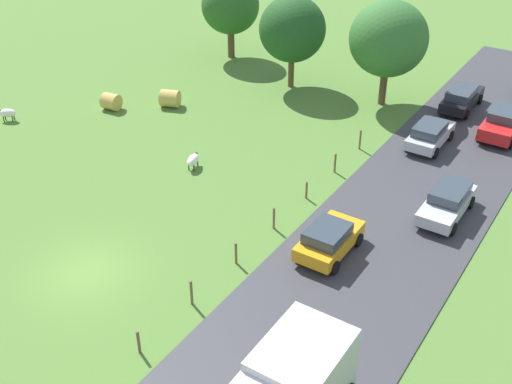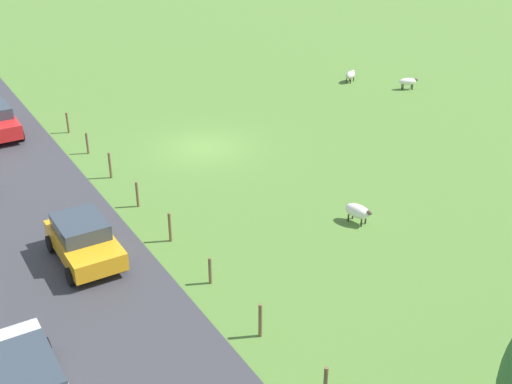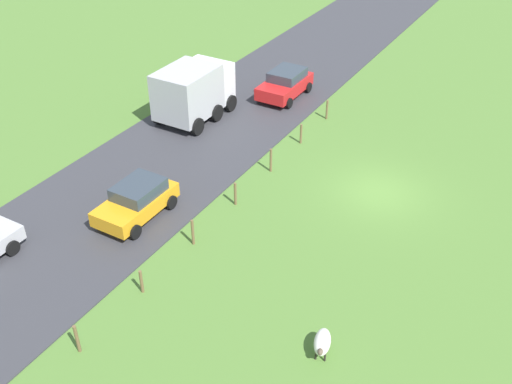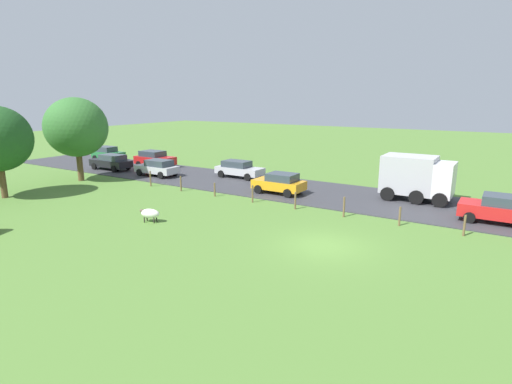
% 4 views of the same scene
% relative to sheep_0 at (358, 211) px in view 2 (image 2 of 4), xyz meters
% --- Properties ---
extents(ground_plane, '(160.00, 160.00, 0.00)m').
position_rel_sheep_0_xyz_m(ground_plane, '(1.76, -10.18, -0.52)').
color(ground_plane, '#517A33').
extents(sheep_0, '(0.86, 1.29, 0.80)m').
position_rel_sheep_0_xyz_m(sheep_0, '(0.00, 0.00, 0.00)').
color(sheep_0, white).
rests_on(sheep_0, ground_plane).
extents(sheep_2, '(1.26, 0.90, 0.75)m').
position_rel_sheep_0_xyz_m(sheep_2, '(-13.90, -12.01, -0.00)').
color(sheep_2, white).
rests_on(sheep_2, ground_plane).
extents(sheep_3, '(1.18, 0.99, 0.74)m').
position_rel_sheep_0_xyz_m(sheep_3, '(-11.73, -15.19, -0.04)').
color(sheep_3, beige).
rests_on(sheep_3, ground_plane).
extents(fence_post_0, '(0.12, 0.12, 1.15)m').
position_rel_sheep_0_xyz_m(fence_post_0, '(7.08, -15.86, 0.05)').
color(fence_post_0, brown).
rests_on(fence_post_0, ground_plane).
extents(fence_post_1, '(0.12, 0.12, 1.11)m').
position_rel_sheep_0_xyz_m(fence_post_1, '(7.08, -12.55, 0.03)').
color(fence_post_1, brown).
rests_on(fence_post_1, ground_plane).
extents(fence_post_2, '(0.12, 0.12, 1.26)m').
position_rel_sheep_0_xyz_m(fence_post_2, '(7.08, -9.24, 0.11)').
color(fence_post_2, brown).
rests_on(fence_post_2, ground_plane).
extents(fence_post_3, '(0.12, 0.12, 1.15)m').
position_rel_sheep_0_xyz_m(fence_post_3, '(7.08, -5.92, 0.05)').
color(fence_post_3, brown).
rests_on(fence_post_3, ground_plane).
extents(fence_post_4, '(0.12, 0.12, 1.22)m').
position_rel_sheep_0_xyz_m(fence_post_4, '(7.08, -2.61, 0.08)').
color(fence_post_4, brown).
rests_on(fence_post_4, ground_plane).
extents(fence_post_5, '(0.12, 0.12, 1.02)m').
position_rel_sheep_0_xyz_m(fence_post_5, '(7.08, 0.71, -0.01)').
color(fence_post_5, brown).
rests_on(fence_post_5, ground_plane).
extents(fence_post_6, '(0.12, 0.12, 1.18)m').
position_rel_sheep_0_xyz_m(fence_post_6, '(7.08, 4.02, 0.07)').
color(fence_post_6, brown).
rests_on(fence_post_6, ground_plane).
extents(car_0, '(2.00, 4.39, 1.50)m').
position_rel_sheep_0_xyz_m(car_0, '(13.86, 3.20, 0.32)').
color(car_0, '#B7B7BC').
rests_on(car_0, road_strip).
extents(car_1, '(2.10, 3.85, 1.54)m').
position_rel_sheep_0_xyz_m(car_1, '(10.31, -2.98, 0.34)').
color(car_1, orange).
rests_on(car_1, road_strip).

